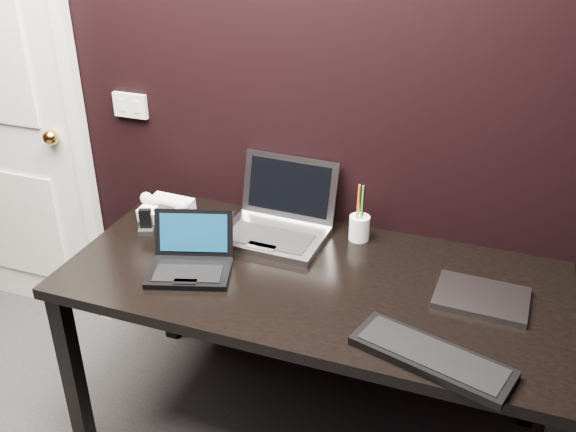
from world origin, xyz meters
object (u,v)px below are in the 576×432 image
(ext_keyboard, at_px, (432,357))
(closed_laptop, at_px, (482,298))
(netbook, at_px, (191,260))
(pen_cup, at_px, (359,227))
(mobile_phone, at_px, (146,224))
(desk_phone, at_px, (166,209))
(silver_laptop, at_px, (277,223))
(desk, at_px, (312,294))

(ext_keyboard, distance_m, closed_laptop, 0.37)
(netbook, distance_m, pen_cup, 0.64)
(closed_laptop, bearing_deg, mobile_phone, 179.32)
(netbook, xyz_separation_m, desk_phone, (-0.27, 0.31, 0.00))
(ext_keyboard, distance_m, pen_cup, 0.70)
(mobile_phone, relative_size, pen_cup, 0.43)
(ext_keyboard, height_order, mobile_phone, mobile_phone)
(mobile_phone, distance_m, pen_cup, 0.81)
(closed_laptop, relative_size, pen_cup, 1.33)
(silver_laptop, bearing_deg, desk_phone, -176.51)
(desk_phone, height_order, pen_cup, pen_cup)
(desk, xyz_separation_m, desk_phone, (-0.68, 0.20, 0.12))
(ext_keyboard, bearing_deg, desk_phone, 156.33)
(netbook, height_order, mobile_phone, netbook)
(ext_keyboard, xyz_separation_m, desk_phone, (-1.13, 0.50, 0.03))
(netbook, distance_m, closed_laptop, 0.98)
(mobile_phone, height_order, pen_cup, pen_cup)
(silver_laptop, relative_size, ext_keyboard, 0.82)
(netbook, bearing_deg, pen_cup, 39.38)
(ext_keyboard, bearing_deg, closed_laptop, 73.22)
(silver_laptop, bearing_deg, pen_cup, 13.37)
(netbook, bearing_deg, desk_phone, 131.47)
(desk_phone, bearing_deg, silver_laptop, 3.49)
(silver_laptop, distance_m, mobile_phone, 0.50)
(closed_laptop, bearing_deg, netbook, -170.62)
(mobile_phone, bearing_deg, netbook, -31.62)
(desk, distance_m, desk_phone, 0.72)
(closed_laptop, xyz_separation_m, desk_phone, (-1.24, 0.15, 0.03))
(desk, height_order, ext_keyboard, ext_keyboard)
(closed_laptop, bearing_deg, pen_cup, 152.46)
(closed_laptop, bearing_deg, silver_laptop, 167.30)
(ext_keyboard, height_order, desk_phone, desk_phone)
(netbook, relative_size, desk_phone, 1.55)
(netbook, bearing_deg, silver_laptop, 60.02)
(mobile_phone, bearing_deg, closed_laptop, -0.68)
(ext_keyboard, xyz_separation_m, mobile_phone, (-1.14, 0.36, 0.02))
(desk, xyz_separation_m, ext_keyboard, (0.45, -0.30, 0.09))
(silver_laptop, distance_m, desk_phone, 0.46)
(desk_phone, distance_m, pen_cup, 0.77)
(desk, relative_size, desk_phone, 7.74)
(desk, height_order, netbook, netbook)
(netbook, xyz_separation_m, pen_cup, (0.49, 0.41, 0.02))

